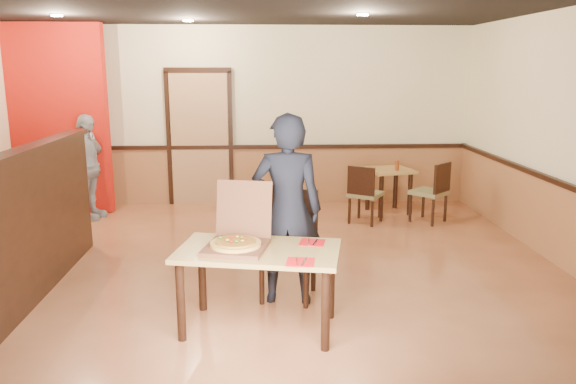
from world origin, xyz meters
name	(u,v)px	position (x,y,z in m)	size (l,w,h in m)	color
floor	(246,282)	(0.00, 0.00, 0.00)	(7.00, 7.00, 0.00)	#C3754B
wall_back	(250,116)	(0.00, 3.50, 1.40)	(7.00, 7.00, 0.00)	#F4ECBF
wainscot_back	(251,176)	(0.00, 3.47, 0.45)	(7.00, 0.04, 0.90)	#9C673E
chair_rail_back	(251,147)	(0.00, 3.45, 0.92)	(7.00, 0.06, 0.06)	black
back_door	(200,139)	(-0.80, 3.46, 1.05)	(0.90, 0.06, 2.10)	tan
booth_partition	(34,221)	(-2.00, -0.20, 0.74)	(0.20, 3.10, 1.44)	black
red_accent_panel	(53,120)	(-2.90, 3.00, 1.40)	(1.60, 0.20, 2.78)	red
spot_a	(57,15)	(-2.30, 1.80, 2.78)	(0.14, 0.14, 0.02)	#FFDCB2
spot_b	(188,20)	(-0.80, 2.50, 2.78)	(0.14, 0.14, 0.02)	#FFDCB2
spot_c	(363,14)	(1.40, 1.50, 2.78)	(0.14, 0.14, 0.02)	#FFDCB2
main_table	(259,261)	(0.14, -1.05, 0.60)	(1.44, 0.99, 0.71)	tan
diner_chair	(290,239)	(0.44, -0.33, 0.56)	(0.62, 0.62, 1.02)	olive
side_chair_left	(364,192)	(1.61, 2.15, 0.46)	(0.57, 0.57, 0.83)	olive
side_chair_right	(433,190)	(2.58, 2.15, 0.48)	(0.61, 0.61, 0.87)	olive
side_table	(389,180)	(2.09, 2.75, 0.51)	(0.76, 0.76, 0.67)	tan
diner	(287,210)	(0.40, -0.48, 0.89)	(0.65, 0.43, 1.77)	black
passerby	(88,167)	(-2.33, 2.60, 0.76)	(0.89, 0.37, 1.52)	#9C9EA5
pizza_box	(237,240)	(-0.03, -1.02, 0.77)	(0.60, 0.67, 0.51)	brown
pizza	(236,244)	(-0.05, -1.07, 0.76)	(0.42, 0.42, 0.03)	#EDBB56
napkin_near	(300,262)	(0.46, -1.40, 0.71)	(0.24, 0.24, 0.01)	red
napkin_far	(312,242)	(0.59, -0.92, 0.71)	(0.24, 0.24, 0.01)	red
condiment	(397,165)	(2.17, 2.61, 0.75)	(0.06, 0.06, 0.15)	brown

